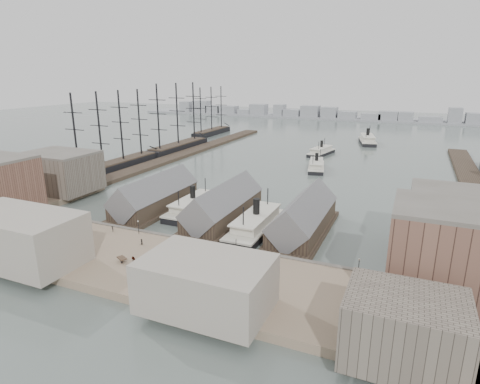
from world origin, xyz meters
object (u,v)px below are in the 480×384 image
at_px(horse_cart_left, 52,228).
at_px(horse_cart_right, 196,281).
at_px(ferry_docked_west, 193,206).
at_px(tram, 389,295).
at_px(horse_cart_center, 129,259).

distance_m(horse_cart_left, horse_cart_right, 54.34).
xyz_separation_m(ferry_docked_west, horse_cart_left, (-26.36, -35.02, 0.51)).
height_order(tram, horse_cart_right, tram).
bearing_deg(horse_cart_right, horse_cart_center, 53.75).
relative_size(tram, horse_cart_center, 1.99).
bearing_deg(ferry_docked_west, tram, -29.39).
height_order(ferry_docked_west, horse_cart_left, ferry_docked_west).
relative_size(horse_cart_center, horse_cart_right, 1.00).
bearing_deg(tram, horse_cart_right, -175.59).
relative_size(tram, horse_cart_right, 1.99).
distance_m(ferry_docked_west, horse_cart_right, 53.03).
bearing_deg(horse_cart_center, tram, -59.01).
bearing_deg(horse_cart_left, tram, -62.14).
distance_m(ferry_docked_west, tram, 74.68).
height_order(horse_cart_center, horse_cart_right, horse_cart_right).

